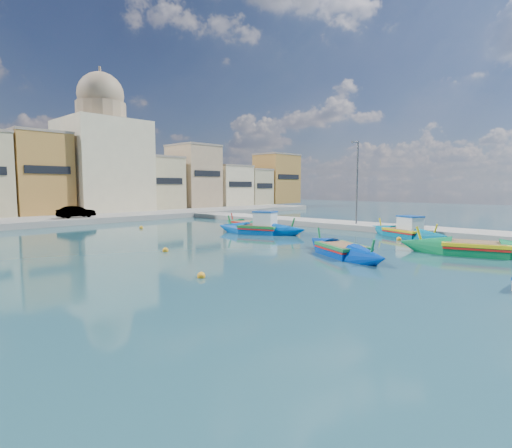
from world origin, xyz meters
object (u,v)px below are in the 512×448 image
quay_street_lamp (357,182)px  luzzu_blue_cabin (261,229)px  luzzu_cyan_south (475,250)px  luzzu_turquoise_cabin (406,233)px  luzzu_blue_south (342,251)px  luzzu_cyan_mid (247,226)px  church_block (103,153)px

quay_street_lamp → luzzu_blue_cabin: 10.32m
luzzu_blue_cabin → luzzu_cyan_south: luzzu_blue_cabin is taller
luzzu_turquoise_cabin → luzzu_blue_cabin: bearing=122.3°
luzzu_blue_south → luzzu_cyan_south: (5.40, -5.42, 0.04)m
luzzu_turquoise_cabin → luzzu_cyan_mid: (-3.88, 13.50, -0.08)m
church_block → luzzu_cyan_south: church_block is taller
quay_street_lamp → luzzu_turquoise_cabin: bearing=-113.6°
church_block → luzzu_turquoise_cabin: church_block is taller
quay_street_lamp → luzzu_blue_south: quay_street_lamp is taller
luzzu_blue_south → luzzu_cyan_mid: bearing=64.4°
luzzu_cyan_mid → luzzu_cyan_south: bearing=-94.2°
quay_street_lamp → luzzu_blue_cabin: size_ratio=0.95×
luzzu_blue_south → luzzu_cyan_south: bearing=-45.1°
church_block → luzzu_cyan_south: (-0.39, -45.98, -8.13)m
church_block → luzzu_cyan_south: 46.69m
luzzu_blue_south → luzzu_blue_cabin: bearing=66.5°
luzzu_blue_cabin → luzzu_cyan_south: (0.81, -15.97, -0.07)m
luzzu_turquoise_cabin → luzzu_blue_south: (-10.74, -0.83, -0.07)m
church_block → luzzu_blue_cabin: 31.09m
church_block → luzzu_blue_south: bearing=-98.1°
luzzu_turquoise_cabin → luzzu_cyan_south: size_ratio=0.93×
luzzu_blue_south → luzzu_cyan_south: luzzu_cyan_south is taller
church_block → luzzu_blue_south: (-5.79, -40.55, -8.16)m
luzzu_turquoise_cabin → luzzu_cyan_mid: 14.05m
quay_street_lamp → luzzu_cyan_mid: (-6.37, 7.78, -4.10)m
church_block → luzzu_blue_cabin: (-1.20, -30.00, -8.05)m
luzzu_turquoise_cabin → luzzu_cyan_mid: luzzu_turquoise_cabin is taller
luzzu_turquoise_cabin → luzzu_blue_south: bearing=-175.6°
luzzu_turquoise_cabin → luzzu_cyan_mid: bearing=106.0°
luzzu_blue_cabin → luzzu_blue_south: (-4.60, -10.55, -0.11)m
luzzu_cyan_mid → luzzu_cyan_south: luzzu_cyan_south is taller
church_block → luzzu_turquoise_cabin: (4.95, -39.72, -8.09)m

